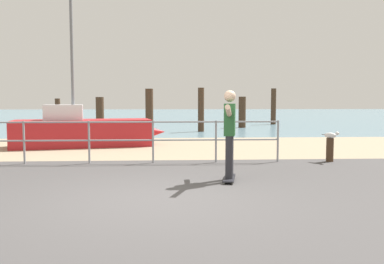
% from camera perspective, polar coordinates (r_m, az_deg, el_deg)
% --- Properties ---
extents(ground_plane, '(24.00, 10.00, 0.04)m').
position_cam_1_polar(ground_plane, '(5.36, -5.67, -12.27)').
color(ground_plane, '#474444').
rests_on(ground_plane, ground).
extents(beach_strip, '(24.00, 6.00, 0.04)m').
position_cam_1_polar(beach_strip, '(13.22, -4.08, -2.17)').
color(beach_strip, tan).
rests_on(beach_strip, ground).
extents(sea_surface, '(72.00, 50.00, 0.04)m').
position_cam_1_polar(sea_surface, '(41.16, -3.37, 2.42)').
color(sea_surface, slate).
rests_on(sea_surface, ground).
extents(railing_fence, '(10.83, 0.05, 1.05)m').
position_cam_1_polar(railing_fence, '(10.14, -18.72, -0.51)').
color(railing_fence, gray).
rests_on(railing_fence, ground).
extents(sailboat, '(5.07, 2.24, 5.23)m').
position_cam_1_polar(sailboat, '(13.71, -14.56, 0.13)').
color(sailboat, '#B21E23').
rests_on(sailboat, ground).
extents(skateboard, '(0.36, 0.82, 0.08)m').
position_cam_1_polar(skateboard, '(7.70, 5.33, -6.55)').
color(skateboard, black).
rests_on(skateboard, ground).
extents(skateboarder, '(0.38, 1.43, 1.65)m').
position_cam_1_polar(skateboarder, '(7.58, 5.38, 0.51)').
color(skateboarder, '#26262B').
rests_on(skateboarder, skateboard).
extents(bollard_short, '(0.18, 0.18, 0.61)m').
position_cam_1_polar(bollard_short, '(10.55, 19.02, -2.47)').
color(bollard_short, '#422D1E').
rests_on(bollard_short, ground).
extents(seagull, '(0.32, 0.43, 0.18)m').
position_cam_1_polar(seagull, '(10.50, 19.15, -0.43)').
color(seagull, white).
rests_on(seagull, bollard_short).
extents(groyne_post_0, '(0.27, 0.27, 1.63)m').
position_cam_1_polar(groyne_post_0, '(22.46, -18.55, 2.46)').
color(groyne_post_0, '#422D1E').
rests_on(groyne_post_0, ground).
extents(groyne_post_1, '(0.40, 0.40, 1.70)m').
position_cam_1_polar(groyne_post_1, '(20.40, -12.97, 2.49)').
color(groyne_post_1, '#422D1E').
rests_on(groyne_post_1, ground).
extents(groyne_post_2, '(0.37, 0.37, 2.09)m').
position_cam_1_polar(groyne_post_2, '(19.29, -6.09, 3.05)').
color(groyne_post_2, '#422D1E').
rests_on(groyne_post_2, ground).
extents(groyne_post_3, '(0.30, 0.30, 2.14)m').
position_cam_1_polar(groyne_post_3, '(19.42, 1.29, 3.16)').
color(groyne_post_3, '#422D1E').
rests_on(groyne_post_3, ground).
extents(groyne_post_4, '(0.40, 0.40, 1.73)m').
position_cam_1_polar(groyne_post_4, '(22.39, 7.15, 2.79)').
color(groyne_post_4, '#422D1E').
rests_on(groyne_post_4, ground).
extents(groyne_post_5, '(0.32, 0.32, 2.27)m').
position_cam_1_polar(groyne_post_5, '(25.69, 11.51, 3.56)').
color(groyne_post_5, '#422D1E').
rests_on(groyne_post_5, ground).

